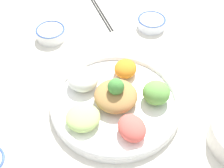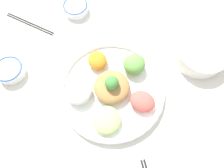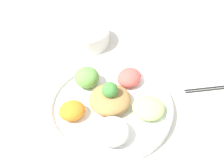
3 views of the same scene
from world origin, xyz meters
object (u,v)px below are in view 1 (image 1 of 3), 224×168
object	(u,v)px
salad_platter	(115,100)
rice_bowl_blue	(151,22)
chopsticks_pair_near	(101,13)
sauce_bowl_red	(51,33)

from	to	relation	value
salad_platter	rice_bowl_blue	xyz separation A→B (m)	(-0.02, 0.41, -0.01)
salad_platter	chopsticks_pair_near	bearing A→B (deg)	119.80
rice_bowl_blue	chopsticks_pair_near	world-z (taller)	rice_bowl_blue
salad_platter	rice_bowl_blue	distance (m)	0.41
salad_platter	sauce_bowl_red	world-z (taller)	salad_platter
sauce_bowl_red	rice_bowl_blue	world-z (taller)	sauce_bowl_red
chopsticks_pair_near	rice_bowl_blue	bearing A→B (deg)	45.99
sauce_bowl_red	rice_bowl_blue	size ratio (longest dim) A/B	1.00
rice_bowl_blue	salad_platter	bearing A→B (deg)	-86.87
salad_platter	rice_bowl_blue	bearing A→B (deg)	93.13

